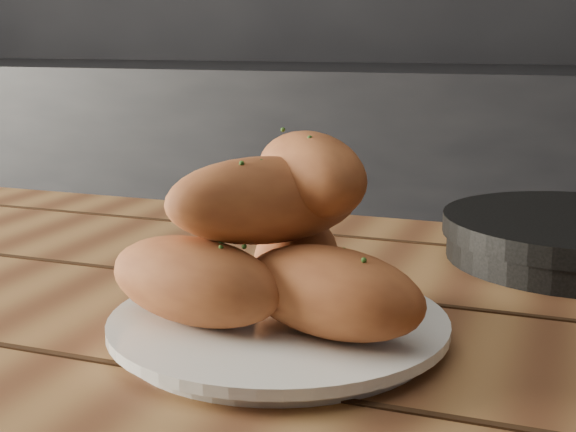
% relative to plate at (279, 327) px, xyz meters
% --- Properties ---
extents(counter, '(2.80, 0.60, 0.90)m').
position_rel_plate_xyz_m(counter, '(-0.50, 1.34, -0.31)').
color(counter, black).
rests_on(counter, ground).
extents(plate, '(0.25, 0.25, 0.02)m').
position_rel_plate_xyz_m(plate, '(0.00, 0.00, 0.00)').
color(plate, white).
rests_on(plate, table).
extents(bread_rolls, '(0.26, 0.21, 0.13)m').
position_rel_plate_xyz_m(bread_rolls, '(-0.00, 0.00, 0.06)').
color(bread_rolls, '#A55A2E').
rests_on(bread_rolls, plate).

